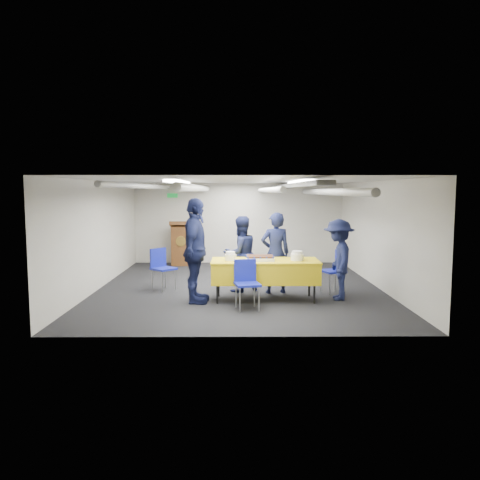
# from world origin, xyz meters

# --- Properties ---
(ground) EXTENTS (7.00, 7.00, 0.00)m
(ground) POSITION_xyz_m (0.00, 0.00, 0.00)
(ground) COLOR black
(ground) RESTS_ON ground
(room_shell) EXTENTS (6.00, 7.00, 2.30)m
(room_shell) POSITION_xyz_m (0.09, 0.41, 1.81)
(room_shell) COLOR beige
(room_shell) RESTS_ON ground
(serving_table) EXTENTS (2.04, 0.86, 0.77)m
(serving_table) POSITION_xyz_m (0.49, -1.20, 0.56)
(serving_table) COLOR black
(serving_table) RESTS_ON ground
(sheet_cake) EXTENTS (0.54, 0.42, 0.09)m
(sheet_cake) POSITION_xyz_m (0.39, -1.24, 0.82)
(sheet_cake) COLOR white
(sheet_cake) RESTS_ON serving_table
(plate_stack_left) EXTENTS (0.21, 0.21, 0.17)m
(plate_stack_left) POSITION_xyz_m (-0.18, -1.25, 0.85)
(plate_stack_left) COLOR white
(plate_stack_left) RESTS_ON serving_table
(plate_stack_right) EXTENTS (0.24, 0.24, 0.18)m
(plate_stack_right) POSITION_xyz_m (1.09, -1.25, 0.85)
(plate_stack_right) COLOR white
(plate_stack_right) RESTS_ON serving_table
(podium) EXTENTS (0.62, 0.53, 1.25)m
(podium) POSITION_xyz_m (-1.60, 3.05, 0.61)
(podium) COLOR brown
(podium) RESTS_ON ground
(chair_near) EXTENTS (0.49, 0.49, 0.87)m
(chair_near) POSITION_xyz_m (0.11, -1.86, 0.53)
(chair_near) COLOR gray
(chair_near) RESTS_ON ground
(chair_right) EXTENTS (0.54, 0.54, 0.87)m
(chair_right) POSITION_xyz_m (1.99, -0.57, 0.53)
(chair_right) COLOR gray
(chair_right) RESTS_ON ground
(chair_left) EXTENTS (0.59, 0.59, 0.87)m
(chair_left) POSITION_xyz_m (-1.65, -0.23, 0.53)
(chair_left) COLOR gray
(chair_left) RESTS_ON ground
(sailor_a) EXTENTS (0.66, 0.49, 1.65)m
(sailor_a) POSITION_xyz_m (0.73, -0.59, 0.83)
(sailor_a) COLOR black
(sailor_a) RESTS_ON ground
(sailor_b) EXTENTS (0.95, 0.89, 1.57)m
(sailor_b) POSITION_xyz_m (0.02, -0.43, 0.78)
(sailor_b) COLOR black
(sailor_b) RESTS_ON ground
(sailor_c) EXTENTS (0.57, 1.18, 1.96)m
(sailor_c) POSITION_xyz_m (-0.82, -1.42, 0.98)
(sailor_c) COLOR black
(sailor_c) RESTS_ON ground
(sailor_d) EXTENTS (0.68, 1.06, 1.55)m
(sailor_d) POSITION_xyz_m (1.89, -1.19, 0.78)
(sailor_d) COLOR black
(sailor_d) RESTS_ON ground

